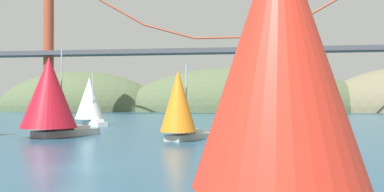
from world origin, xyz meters
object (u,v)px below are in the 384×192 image
(sailboat_white_mainsail, at_px, (90,100))
(sailboat_orange_sail, at_px, (179,104))
(sailboat_crimson_sail, at_px, (50,95))
(sailboat_scarlet_sail, at_px, (279,60))

(sailboat_white_mainsail, height_order, sailboat_orange_sail, sailboat_white_mainsail)
(sailboat_crimson_sail, bearing_deg, sailboat_scarlet_sail, -52.48)
(sailboat_white_mainsail, xyz_separation_m, sailboat_orange_sail, (17.86, -23.55, -0.46))
(sailboat_crimson_sail, relative_size, sailboat_orange_sail, 1.38)
(sailboat_scarlet_sail, bearing_deg, sailboat_white_mainsail, 117.39)
(sailboat_white_mainsail, distance_m, sailboat_crimson_sail, 22.09)
(sailboat_white_mainsail, distance_m, sailboat_scarlet_sail, 56.33)
(sailboat_crimson_sail, xyz_separation_m, sailboat_orange_sail, (13.70, -1.86, -0.92))
(sailboat_crimson_sail, height_order, sailboat_orange_sail, sailboat_crimson_sail)
(sailboat_crimson_sail, bearing_deg, sailboat_orange_sail, -7.73)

